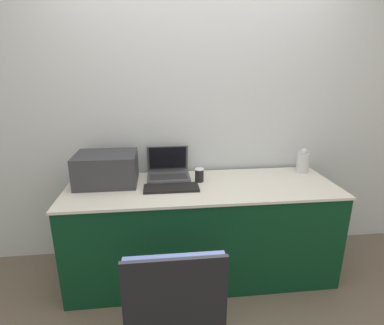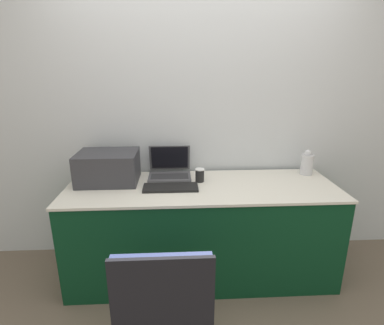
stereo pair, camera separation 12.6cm
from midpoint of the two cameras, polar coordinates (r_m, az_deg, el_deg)
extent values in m
plane|color=#6B5B4C|center=(2.48, 4.08, -24.69)|extent=(14.00, 14.00, 0.00)
cube|color=silver|center=(2.63, 2.63, 9.45)|extent=(8.00, 0.05, 2.60)
cube|color=#0C381E|center=(2.53, 3.29, -12.94)|extent=(2.09, 0.69, 0.77)
cube|color=silver|center=(2.36, 3.45, -4.64)|extent=(2.11, 0.71, 0.02)
cube|color=#333338|center=(2.47, -14.28, -0.88)|extent=(0.47, 0.36, 0.25)
cube|color=black|center=(2.40, -14.61, 1.12)|extent=(0.38, 0.27, 0.04)
cube|color=#4C4C51|center=(2.51, -2.85, -2.76)|extent=(0.35, 0.24, 0.02)
cube|color=#2D2D30|center=(2.50, -2.85, -2.63)|extent=(0.31, 0.13, 0.00)
cube|color=#4C4C51|center=(2.62, -2.91, 0.90)|extent=(0.35, 0.07, 0.23)
cube|color=black|center=(2.61, -2.91, 0.90)|extent=(0.32, 0.06, 0.21)
cube|color=black|center=(2.29, -2.52, -4.80)|extent=(0.42, 0.17, 0.02)
cylinder|color=black|center=(2.42, 2.97, -2.53)|extent=(0.07, 0.07, 0.10)
cylinder|color=white|center=(2.40, 2.99, -1.33)|extent=(0.07, 0.07, 0.01)
cylinder|color=silver|center=(2.78, 22.25, -0.37)|extent=(0.10, 0.10, 0.18)
sphere|color=silver|center=(2.75, 22.49, 1.63)|extent=(0.06, 0.06, 0.06)
cube|color=navy|center=(1.85, -3.00, -24.58)|extent=(0.47, 0.44, 0.04)
cube|color=navy|center=(1.55, -3.11, -23.43)|extent=(0.47, 0.03, 0.41)
cylinder|color=silver|center=(2.16, -9.25, -25.34)|extent=(0.02, 0.02, 0.41)
cylinder|color=silver|center=(2.16, 3.40, -25.17)|extent=(0.02, 0.02, 0.41)
cube|color=black|center=(1.54, -3.09, -24.67)|extent=(0.49, 0.02, 0.45)
camera|label=1|loc=(0.06, -88.45, 0.49)|focal=28.00mm
camera|label=2|loc=(0.06, 91.55, -0.49)|focal=28.00mm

